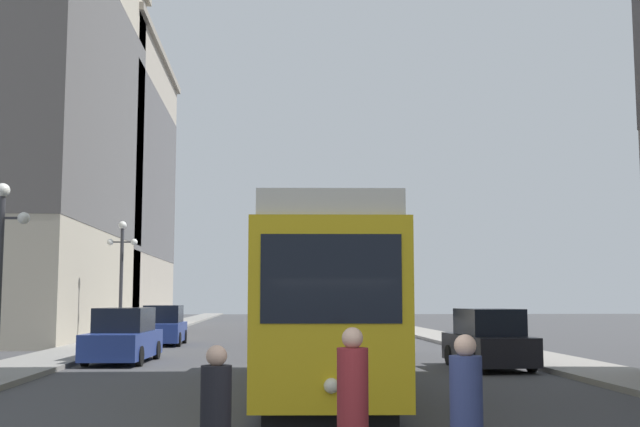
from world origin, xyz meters
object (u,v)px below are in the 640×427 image
(transit_bus, at_px, (364,302))
(parked_car_left_mid, at_px, (163,327))
(lamp_post_left_far, at_px, (122,262))
(pedestrian_crossing_near, at_px, (466,414))
(pedestrian_on_sidewalk, at_px, (216,421))
(streetcar, at_px, (323,300))
(lamp_post_left_near, at_px, (0,248))
(parked_car_right_far, at_px, (488,341))
(parked_car_left_near, at_px, (124,337))
(pedestrian_crossing_far, at_px, (353,404))

(transit_bus, bearing_deg, parked_car_left_mid, -171.15)
(parked_car_left_mid, bearing_deg, transit_bus, 6.41)
(transit_bus, bearing_deg, lamp_post_left_far, -170.17)
(pedestrian_crossing_near, bearing_deg, pedestrian_on_sidewalk, -154.96)
(streetcar, xyz_separation_m, lamp_post_left_near, (-8.04, 1.76, 1.31))
(pedestrian_crossing_near, bearing_deg, parked_car_left_mid, 130.12)
(transit_bus, distance_m, lamp_post_left_far, 11.60)
(parked_car_right_far, relative_size, lamp_post_left_near, 0.88)
(transit_bus, xyz_separation_m, parked_car_left_near, (-9.44, -11.14, -1.10))
(parked_car_left_near, bearing_deg, pedestrian_crossing_near, -65.77)
(parked_car_right_far, relative_size, lamp_post_left_far, 0.78)
(streetcar, height_order, transit_bus, streetcar)
(pedestrian_crossing_far, bearing_deg, pedestrian_on_sidewalk, -93.44)
(pedestrian_on_sidewalk, distance_m, lamp_post_left_near, 12.89)
(pedestrian_crossing_near, distance_m, pedestrian_crossing_far, 1.46)
(parked_car_left_mid, distance_m, lamp_post_left_far, 3.52)
(pedestrian_crossing_far, bearing_deg, streetcar, 151.40)
(transit_bus, distance_m, parked_car_right_far, 14.43)
(pedestrian_crossing_near, height_order, pedestrian_on_sidewalk, pedestrian_crossing_near)
(pedestrian_on_sidewalk, relative_size, lamp_post_left_far, 0.29)
(streetcar, distance_m, transit_bus, 19.97)
(parked_car_left_near, height_order, lamp_post_left_far, lamp_post_left_far)
(parked_car_left_near, distance_m, parked_car_left_mid, 10.00)
(streetcar, relative_size, pedestrian_crossing_far, 7.14)
(parked_car_left_near, relative_size, lamp_post_left_near, 0.99)
(streetcar, xyz_separation_m, lamp_post_left_far, (-8.04, 18.13, 1.68))
(parked_car_left_mid, distance_m, pedestrian_on_sidewalk, 28.12)
(lamp_post_left_far, bearing_deg, streetcar, -66.09)
(lamp_post_left_far, bearing_deg, lamp_post_left_near, -90.00)
(streetcar, distance_m, parked_car_right_far, 7.81)
(streetcar, bearing_deg, pedestrian_crossing_near, -80.84)
(parked_car_right_far, bearing_deg, pedestrian_crossing_far, 65.75)
(parked_car_left_near, bearing_deg, pedestrian_on_sidewalk, -74.20)
(pedestrian_crossing_near, distance_m, pedestrian_on_sidewalk, 2.90)
(parked_car_right_far, relative_size, pedestrian_crossing_near, 2.52)
(transit_bus, relative_size, parked_car_right_far, 2.92)
(pedestrian_crossing_far, distance_m, lamp_post_left_far, 27.92)
(parked_car_left_mid, bearing_deg, pedestrian_on_sidewalk, -81.72)
(parked_car_left_near, xyz_separation_m, parked_car_left_mid, (-0.00, 10.00, -0.00))
(pedestrian_on_sidewalk, bearing_deg, pedestrian_crossing_near, -15.19)
(transit_bus, height_order, parked_car_left_mid, transit_bus)
(parked_car_left_mid, height_order, pedestrian_crossing_far, parked_car_left_mid)
(parked_car_right_far, height_order, pedestrian_crossing_far, parked_car_right_far)
(lamp_post_left_near, bearing_deg, pedestrian_crossing_near, -50.59)
(parked_car_right_far, bearing_deg, pedestrian_crossing_near, 71.13)
(parked_car_left_mid, xyz_separation_m, pedestrian_on_sidewalk, (4.26, -27.80, -0.10))
(transit_bus, relative_size, pedestrian_crossing_near, 7.37)
(transit_bus, bearing_deg, parked_car_right_far, -79.50)
(parked_car_left_mid, relative_size, pedestrian_on_sidewalk, 2.69)
(pedestrian_crossing_near, height_order, pedestrian_crossing_far, pedestrian_crossing_far)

